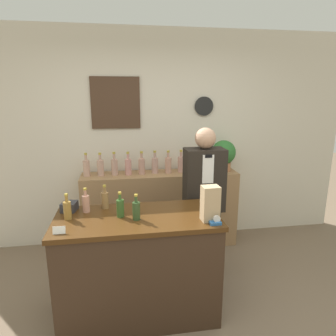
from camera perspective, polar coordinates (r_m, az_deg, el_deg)
back_wall at (r=3.88m, az=-3.02°, el=5.55°), size 5.20×0.09×2.70m
back_shelf at (r=3.87m, az=-1.43°, el=-7.90°), size 1.93×0.40×0.96m
display_counter at (r=2.75m, az=-5.66°, el=-18.10°), size 1.36×0.65×0.93m
shopkeeper at (r=3.17m, az=6.76°, el=-6.89°), size 0.40×0.25×1.60m
potted_plant at (r=3.86m, az=10.53°, el=2.63°), size 0.31×0.31×0.39m
paper_bag at (r=2.42m, az=8.05°, el=-6.70°), size 0.14×0.11×0.29m
tape_dispenser at (r=2.40m, az=9.08°, el=-10.03°), size 0.09×0.06×0.07m
price_card_left at (r=2.36m, az=-20.05°, el=-11.07°), size 0.09×0.02×0.06m
gift_box at (r=2.76m, az=-18.27°, el=-6.98°), size 0.14×0.15×0.08m
counter_bottle_0 at (r=2.58m, az=-18.63°, el=-7.52°), size 0.06×0.06×0.22m
counter_bottle_1 at (r=2.68m, az=-15.37°, el=-6.45°), size 0.06×0.06×0.22m
counter_bottle_2 at (r=2.72m, az=-11.90°, el=-5.91°), size 0.06×0.06×0.22m
counter_bottle_3 at (r=2.52m, az=-9.08°, el=-7.45°), size 0.06×0.06×0.22m
counter_bottle_4 at (r=2.45m, az=-6.06°, el=-7.98°), size 0.06×0.06×0.22m
shelf_bottle_0 at (r=3.68m, az=-15.27°, el=0.09°), size 0.08×0.08×0.28m
shelf_bottle_1 at (r=3.66m, az=-12.73°, el=0.14°), size 0.08×0.08×0.28m
shelf_bottle_2 at (r=3.67m, az=-10.16°, el=0.31°), size 0.08×0.08×0.28m
shelf_bottle_3 at (r=3.65m, az=-7.59°, el=0.34°), size 0.08×0.08×0.28m
shelf_bottle_4 at (r=3.67m, az=-5.03°, el=0.47°), size 0.08×0.08×0.28m
shelf_bottle_5 at (r=3.70m, az=-2.51°, el=0.63°), size 0.08×0.08×0.28m
shelf_bottle_6 at (r=3.70m, az=0.04°, el=0.66°), size 0.08×0.08×0.28m
shelf_bottle_7 at (r=3.75m, az=2.48°, el=0.81°), size 0.08×0.08×0.28m
shelf_bottle_8 at (r=3.77m, az=4.95°, el=0.86°), size 0.08×0.08×0.28m
shelf_bottle_9 at (r=3.82m, az=7.31°, el=0.98°), size 0.08×0.08×0.28m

